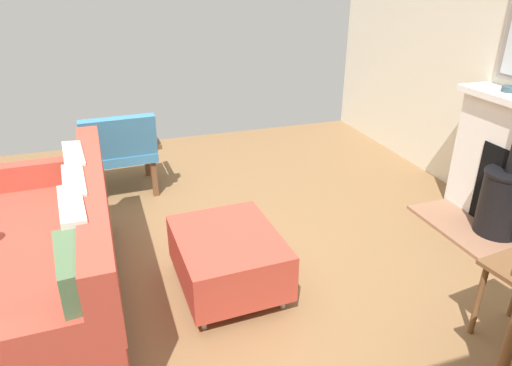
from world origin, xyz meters
TOP-DOWN VIEW (x-y plane):
  - ground_plane at (0.00, 0.00)m, footprint 5.38×5.45m
  - mantel_bowl_near at (-2.51, -0.07)m, footprint 0.12×0.12m
  - sofa at (0.71, 0.10)m, footprint 0.85×1.87m
  - ottoman at (-0.27, 0.21)m, footprint 0.63×0.76m
  - armchair_accent at (0.26, -1.38)m, footprint 0.70×0.62m

SIDE VIEW (x-z plane):
  - ground_plane at x=0.00m, z-range -0.01..0.00m
  - ottoman at x=-0.27m, z-range 0.04..0.43m
  - sofa at x=0.71m, z-range -0.05..0.80m
  - armchair_accent at x=0.26m, z-range 0.06..0.82m
  - mantel_bowl_near at x=-2.51m, z-range 1.02..1.06m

